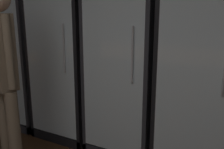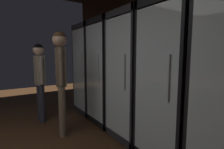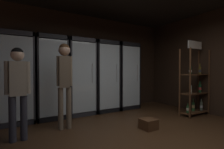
{
  "view_description": "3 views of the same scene",
  "coord_description": "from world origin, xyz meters",
  "px_view_note": "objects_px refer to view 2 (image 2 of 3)",
  "views": [
    {
      "loc": [
        0.69,
        0.33,
        1.52
      ],
      "look_at": [
        -0.48,
        2.49,
        0.89
      ],
      "focal_mm": 41.7,
      "sensor_mm": 36.0,
      "label": 1
    },
    {
      "loc": [
        1.69,
        0.91,
        1.37
      ],
      "look_at": [
        -0.76,
        2.53,
        1.02
      ],
      "focal_mm": 27.46,
      "sensor_mm": 36.0,
      "label": 2
    },
    {
      "loc": [
        -2.01,
        -1.62,
        1.19
      ],
      "look_at": [
        0.36,
        2.35,
        1.08
      ],
      "focal_mm": 26.73,
      "sensor_mm": 36.0,
      "label": 3
    }
  ],
  "objects_px": {
    "cooler_left": "(109,73)",
    "shopper_far": "(40,75)",
    "cooler_far_left": "(92,70)",
    "shopper_near": "(61,71)",
    "cooler_center": "(133,77)",
    "cooler_right": "(172,84)"
  },
  "relations": [
    {
      "from": "cooler_far_left",
      "to": "cooler_right",
      "type": "height_order",
      "value": "same"
    },
    {
      "from": "cooler_far_left",
      "to": "cooler_right",
      "type": "bearing_deg",
      "value": 0.04
    },
    {
      "from": "cooler_right",
      "to": "cooler_far_left",
      "type": "bearing_deg",
      "value": -179.96
    },
    {
      "from": "cooler_far_left",
      "to": "cooler_right",
      "type": "relative_size",
      "value": 1.0
    },
    {
      "from": "cooler_center",
      "to": "shopper_far",
      "type": "bearing_deg",
      "value": -142.53
    },
    {
      "from": "cooler_far_left",
      "to": "shopper_near",
      "type": "bearing_deg",
      "value": -49.76
    },
    {
      "from": "cooler_left",
      "to": "shopper_far",
      "type": "bearing_deg",
      "value": -123.07
    },
    {
      "from": "cooler_center",
      "to": "cooler_right",
      "type": "relative_size",
      "value": 1.0
    },
    {
      "from": "cooler_left",
      "to": "cooler_center",
      "type": "height_order",
      "value": "same"
    },
    {
      "from": "cooler_left",
      "to": "shopper_far",
      "type": "relative_size",
      "value": 1.3
    },
    {
      "from": "cooler_left",
      "to": "cooler_center",
      "type": "xyz_separation_m",
      "value": [
        0.76,
        0.0,
        0.0
      ]
    },
    {
      "from": "cooler_center",
      "to": "shopper_far",
      "type": "xyz_separation_m",
      "value": [
        -1.51,
        -1.16,
        -0.04
      ]
    },
    {
      "from": "cooler_left",
      "to": "cooler_right",
      "type": "distance_m",
      "value": 1.51
    },
    {
      "from": "cooler_right",
      "to": "shopper_near",
      "type": "distance_m",
      "value": 1.74
    },
    {
      "from": "cooler_center",
      "to": "shopper_far",
      "type": "height_order",
      "value": "cooler_center"
    },
    {
      "from": "cooler_right",
      "to": "shopper_near",
      "type": "xyz_separation_m",
      "value": [
        -1.44,
        -0.98,
        0.1
      ]
    },
    {
      "from": "cooler_center",
      "to": "shopper_far",
      "type": "relative_size",
      "value": 1.3
    },
    {
      "from": "cooler_right",
      "to": "shopper_far",
      "type": "relative_size",
      "value": 1.3
    },
    {
      "from": "shopper_near",
      "to": "cooler_right",
      "type": "bearing_deg",
      "value": 34.37
    },
    {
      "from": "shopper_far",
      "to": "cooler_right",
      "type": "bearing_deg",
      "value": 27.1
    },
    {
      "from": "shopper_near",
      "to": "cooler_center",
      "type": "bearing_deg",
      "value": 55.22
    },
    {
      "from": "cooler_center",
      "to": "cooler_right",
      "type": "bearing_deg",
      "value": 0.12
    }
  ]
}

